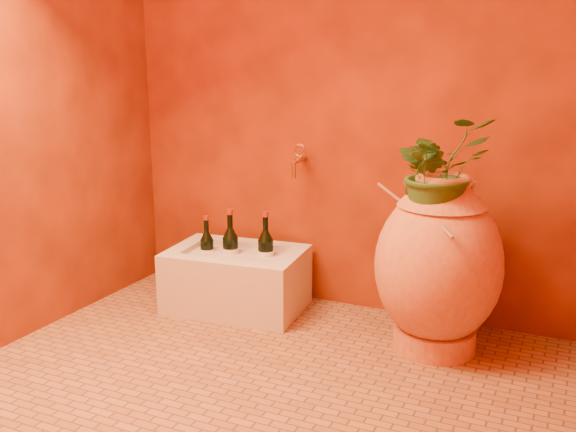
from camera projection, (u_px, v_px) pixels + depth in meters
The scene contains 11 objects.
floor at pixel (262, 386), 2.60m from camera, with size 2.50×2.50×0.00m, color brown.
wall_back at pixel (352, 67), 3.18m from camera, with size 2.50×0.02×2.50m, color #531904.
wall_left at pixel (6, 69), 2.82m from camera, with size 0.02×2.00×2.50m, color #531904.
amphora at pixel (438, 265), 2.85m from camera, with size 0.74×0.74×0.81m.
stone_basin at pixel (237, 280), 3.39m from camera, with size 0.74×0.54×0.32m.
wine_bottle_a at pixel (207, 251), 3.44m from camera, with size 0.08×0.08×0.31m.
wine_bottle_b at pixel (266, 253), 3.35m from camera, with size 0.09×0.09×0.35m.
wine_bottle_c at pixel (231, 251), 3.39m from camera, with size 0.09×0.09×0.35m.
wall_tap at pixel (298, 159), 3.32m from camera, with size 0.07×0.15×0.17m.
plant_main at pixel (440, 170), 2.73m from camera, with size 0.41×0.36×0.46m, color #264D1B.
plant_side at pixel (424, 177), 2.76m from camera, with size 0.18×0.14×0.32m, color #264D1B.
Camera 1 is at (1.10, -2.09, 1.29)m, focal length 40.00 mm.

